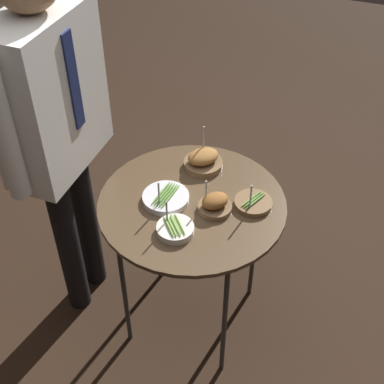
{
  "coord_description": "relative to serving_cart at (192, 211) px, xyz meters",
  "views": [
    {
      "loc": [
        -1.39,
        -0.52,
        2.09
      ],
      "look_at": [
        0.0,
        0.0,
        0.77
      ],
      "focal_mm": 50.0,
      "sensor_mm": 36.0,
      "label": 1
    }
  ],
  "objects": [
    {
      "name": "waiter_figure",
      "position": [
        -0.04,
        0.53,
        0.35
      ],
      "size": [
        0.59,
        0.22,
        1.61
      ],
      "color": "black",
      "rests_on": "ground_plane"
    },
    {
      "name": "bowl_asparagus_center",
      "position": [
        0.06,
        -0.22,
        0.06
      ],
      "size": [
        0.14,
        0.14,
        0.13
      ],
      "color": "brown",
      "rests_on": "serving_cart"
    },
    {
      "name": "serving_cart",
      "position": [
        0.0,
        0.0,
        0.0
      ],
      "size": [
        0.72,
        0.72,
        0.72
      ],
      "color": "brown",
      "rests_on": "ground_plane"
    },
    {
      "name": "bowl_asparagus_front_right",
      "position": [
        -0.17,
        0.0,
        0.06
      ],
      "size": [
        0.14,
        0.14,
        0.12
      ],
      "color": "silver",
      "rests_on": "serving_cart"
    },
    {
      "name": "bowl_roast_far_rim",
      "position": [
        -0.01,
        -0.09,
        0.08
      ],
      "size": [
        0.13,
        0.13,
        0.14
      ],
      "color": "brown",
      "rests_on": "serving_cart"
    },
    {
      "name": "ground_plane",
      "position": [
        0.0,
        0.0,
        -0.67
      ],
      "size": [
        8.0,
        8.0,
        0.0
      ],
      "primitive_type": "plane",
      "color": "black"
    },
    {
      "name": "bowl_asparagus_back_left",
      "position": [
        -0.03,
        0.1,
        0.06
      ],
      "size": [
        0.18,
        0.18,
        0.13
      ],
      "color": "silver",
      "rests_on": "serving_cart"
    },
    {
      "name": "bowl_roast_mid_right",
      "position": [
        0.21,
        0.03,
        0.08
      ],
      "size": [
        0.16,
        0.16,
        0.17
      ],
      "color": "brown",
      "rests_on": "serving_cart"
    }
  ]
}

